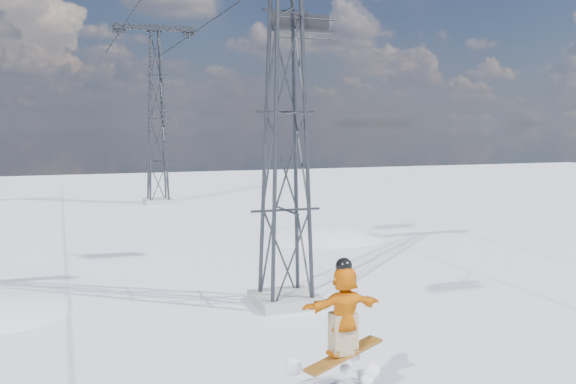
# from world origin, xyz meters

# --- Properties ---
(lift_tower_near) EXTENTS (5.20, 1.80, 11.43)m
(lift_tower_near) POSITION_xyz_m (0.80, 8.00, 5.47)
(lift_tower_near) COLOR #999999
(lift_tower_near) RESTS_ON ground
(lift_tower_far) EXTENTS (5.20, 1.80, 11.43)m
(lift_tower_far) POSITION_xyz_m (0.80, 33.00, 5.47)
(lift_tower_far) COLOR #999999
(lift_tower_far) RESTS_ON ground
(lift_chair_mid) EXTENTS (2.22, 0.64, 2.75)m
(lift_chair_mid) POSITION_xyz_m (3.00, 12.53, 8.65)
(lift_chair_mid) COLOR black
(lift_chair_mid) RESTS_ON ground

